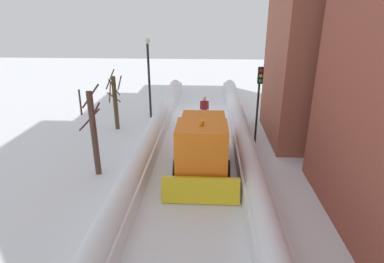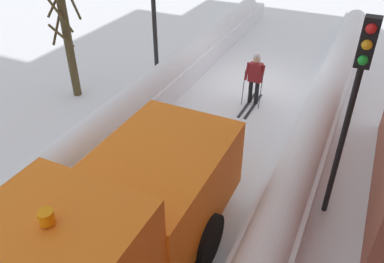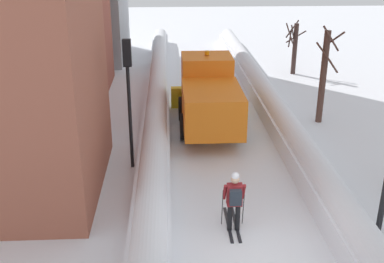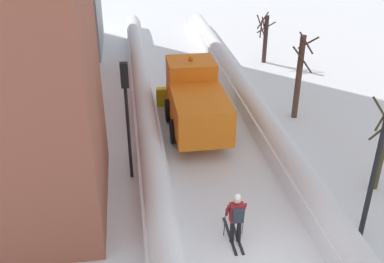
{
  "view_description": "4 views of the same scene",
  "coord_description": "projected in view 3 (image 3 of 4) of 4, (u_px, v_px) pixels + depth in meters",
  "views": [
    {
      "loc": [
        -0.64,
        22.74,
        7.36
      ],
      "look_at": [
        0.25,
        6.78,
        1.2
      ],
      "focal_mm": 29.07,
      "sensor_mm": 36.0,
      "label": 1
    },
    {
      "loc": [
        -3.46,
        12.72,
        6.54
      ],
      "look_at": [
        -0.06,
        5.56,
        1.27
      ],
      "focal_mm": 36.34,
      "sensor_mm": 36.0,
      "label": 2
    },
    {
      "loc": [
        -2.08,
        -9.75,
        7.53
      ],
      "look_at": [
        -1.24,
        6.41,
        0.94
      ],
      "focal_mm": 43.68,
      "sensor_mm": 36.0,
      "label": 3
    },
    {
      "loc": [
        -3.29,
        -9.09,
        9.57
      ],
      "look_at": [
        -1.04,
        5.72,
        1.66
      ],
      "focal_mm": 41.45,
      "sensor_mm": 36.0,
      "label": 4
    }
  ],
  "objects": [
    {
      "name": "bare_tree_mid",
      "position": [
        324.0,
        75.0,
        20.25
      ],
      "size": [
        1.14,
        1.51,
        4.37
      ],
      "color": "#4C322A",
      "rests_on": "ground"
    },
    {
      "name": "snowbank_left",
      "position": [
        157.0,
        109.0,
        20.86
      ],
      "size": [
        1.1,
        36.0,
        1.26
      ],
      "color": "white",
      "rests_on": "ground"
    },
    {
      "name": "skier",
      "position": [
        234.0,
        199.0,
        12.78
      ],
      "size": [
        0.62,
        1.8,
        1.81
      ],
      "color": "black",
      "rests_on": "ground"
    },
    {
      "name": "snowbank_right",
      "position": [
        273.0,
        108.0,
        21.13
      ],
      "size": [
        1.1,
        36.0,
        1.2
      ],
      "color": "white",
      "rests_on": "ground"
    },
    {
      "name": "bare_tree_far",
      "position": [
        294.0,
        47.0,
        28.12
      ],
      "size": [
        1.3,
        1.31,
        3.18
      ],
      "color": "#3C2A26",
      "rests_on": "ground"
    },
    {
      "name": "plow_truck",
      "position": [
        209.0,
        96.0,
        19.75
      ],
      "size": [
        3.2,
        5.98,
        3.12
      ],
      "color": "orange",
      "rests_on": "ground"
    },
    {
      "name": "traffic_light_pole",
      "position": [
        128.0,
        80.0,
        15.75
      ],
      "size": [
        0.28,
        0.42,
        4.57
      ],
      "color": "black",
      "rests_on": "ground"
    },
    {
      "name": "ground_plane",
      "position": [
        215.0,
        120.0,
        21.21
      ],
      "size": [
        80.0,
        80.0,
        0.0
      ],
      "primitive_type": "plane",
      "color": "white"
    }
  ]
}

